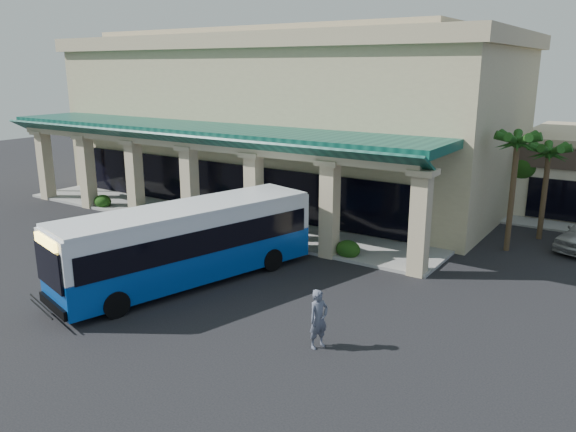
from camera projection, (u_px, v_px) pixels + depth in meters
The scene contains 9 objects.
ground at pixel (238, 283), 23.95m from camera, with size 110.00×110.00×0.00m, color black.
main_building at pixel (288, 115), 39.65m from camera, with size 30.80×14.80×11.35m, color tan, non-canonical shape.
arcade at pixel (202, 174), 32.97m from camera, with size 30.00×6.20×5.70m, color #093A31, non-canonical shape.
palm_0 at pixel (513, 186), 27.43m from camera, with size 2.40×2.40×6.60m, color #163F11, non-canonical shape.
palm_1 at pixel (545, 186), 29.42m from camera, with size 2.40×2.40×5.80m, color #163F11, non-canonical shape.
palm_2 at pixel (48, 151), 40.39m from camera, with size 2.40×2.40×6.20m, color #163F11, non-canonical shape.
broadleaf_tree at pixel (524, 176), 34.65m from camera, with size 2.60×2.60×4.81m, color #16370C, non-canonical shape.
transit_bus at pixel (189, 245), 23.68m from camera, with size 2.79×12.00×3.35m, color #073F9E, non-canonical shape.
pedestrian at pixel (319, 319), 18.25m from camera, with size 0.73×0.48×2.01m, color #515668.
Camera 1 is at (14.15, -17.50, 8.94)m, focal length 35.00 mm.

